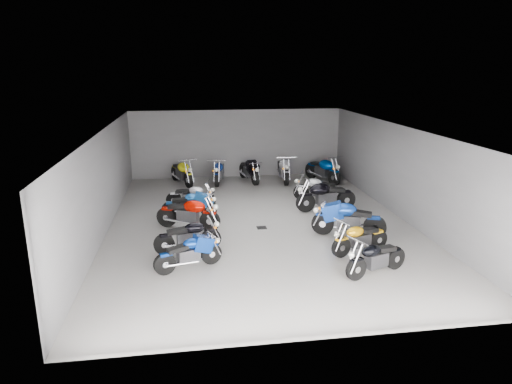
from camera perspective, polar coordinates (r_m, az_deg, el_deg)
ground at (r=15.60m, az=0.42°, el=-3.88°), size 14.00×14.00×0.00m
wall_back at (r=21.96m, az=-2.38°, el=6.07°), size 10.00×0.10×3.20m
wall_left at (r=15.23m, az=-18.51°, el=1.11°), size 0.10×14.00×3.20m
wall_right at (r=16.65m, az=17.71°, el=2.35°), size 0.10×14.00×3.20m
ceiling at (r=14.85m, az=0.45°, el=7.93°), size 10.00×14.00×0.04m
drain_grate at (r=15.13m, az=0.71°, el=-4.47°), size 0.32×0.32×0.01m
motorcycle_left_b at (r=12.15m, az=-8.34°, el=-7.52°), size 1.79×0.82×0.83m
motorcycle_left_c at (r=13.26m, az=-8.42°, el=-5.43°), size 1.94×0.52×0.86m
motorcycle_left_d at (r=15.04m, az=-8.41°, el=-2.67°), size 2.07×1.03×0.97m
motorcycle_left_e at (r=16.16m, az=-8.24°, el=-1.59°), size 1.96×0.40×0.86m
motorcycle_left_f at (r=17.33m, az=-8.07°, el=-0.48°), size 1.87×0.55×0.83m
motorcycle_right_a at (r=12.09m, az=14.74°, el=-7.94°), size 1.84×0.82×0.85m
motorcycle_right_b at (r=13.31m, az=12.82°, el=-5.64°), size 1.85×0.72×0.84m
motorcycle_right_c at (r=14.53m, az=11.39°, el=-3.34°), size 2.21×0.97×1.02m
motorcycle_right_e at (r=16.98m, az=8.66°, el=-0.48°), size 2.32×0.52×1.02m
motorcycle_right_f at (r=18.15m, az=7.83°, el=0.39°), size 1.95×0.92×0.90m
motorcycle_back_b at (r=20.85m, az=-9.25°, el=2.45°), size 1.01×2.19×1.01m
motorcycle_back_c at (r=20.88m, az=-4.63°, el=2.56°), size 0.61×2.19×0.97m
motorcycle_back_d at (r=21.06m, az=-0.84°, el=2.74°), size 0.69×2.22×0.99m
motorcycle_back_e at (r=21.13m, az=3.46°, el=2.83°), size 0.49×2.36×1.04m
motorcycle_back_f at (r=21.23m, az=8.36°, el=2.77°), size 1.08×2.24×1.04m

